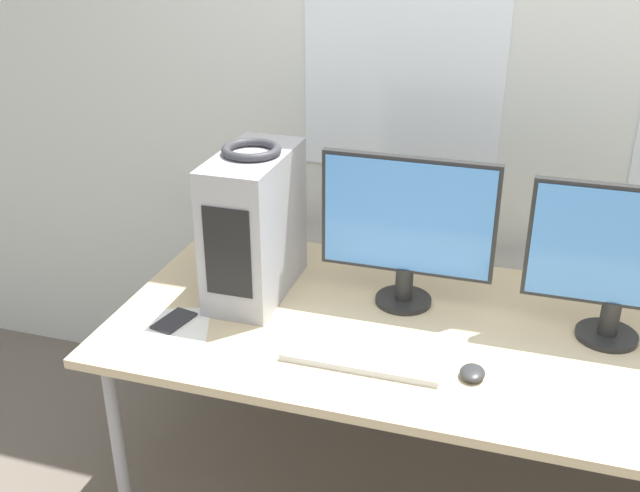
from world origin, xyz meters
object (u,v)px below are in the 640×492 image
at_px(keyboard, 364,354).
at_px(monitor_right_near, 621,258).
at_px(cell_phone, 174,321).
at_px(mouse, 472,373).
at_px(monitor_main, 407,225).
at_px(headphones, 251,150).
at_px(pc_tower, 254,225).

bearing_deg(keyboard, monitor_right_near, 25.15).
bearing_deg(monitor_right_near, cell_phone, -166.75).
xyz_separation_m(mouse, cell_phone, (-0.89, 0.02, -0.01)).
xyz_separation_m(monitor_main, keyboard, (-0.04, -0.34, -0.25)).
bearing_deg(keyboard, headphones, 147.11).
height_order(monitor_main, monitor_right_near, monitor_main).
distance_m(monitor_right_near, keyboard, 0.76).
distance_m(headphones, keyboard, 0.69).
height_order(pc_tower, monitor_right_near, monitor_right_near).
distance_m(monitor_main, keyboard, 0.42).
bearing_deg(pc_tower, monitor_main, 7.29).
distance_m(pc_tower, monitor_right_near, 1.08).
bearing_deg(mouse, cell_phone, 178.75).
xyz_separation_m(pc_tower, cell_phone, (-0.16, -0.26, -0.23)).
xyz_separation_m(headphones, monitor_right_near, (1.08, 0.03, -0.22)).
bearing_deg(headphones, cell_phone, -121.86).
xyz_separation_m(pc_tower, headphones, (0.00, 0.00, 0.24)).
distance_m(headphones, cell_phone, 0.56).
bearing_deg(keyboard, pc_tower, 147.19).
height_order(pc_tower, mouse, pc_tower).
bearing_deg(keyboard, monitor_main, 82.65).
distance_m(headphones, monitor_right_near, 1.10).
relative_size(pc_tower, cell_phone, 3.17).
height_order(monitor_right_near, mouse, monitor_right_near).
height_order(pc_tower, headphones, headphones).
bearing_deg(cell_phone, keyboard, 11.16).
height_order(headphones, monitor_main, headphones).
relative_size(pc_tower, mouse, 5.54).
relative_size(mouse, cell_phone, 0.57).
xyz_separation_m(headphones, monitor_main, (0.47, 0.06, -0.21)).
bearing_deg(monitor_main, headphones, -172.81).
xyz_separation_m(monitor_right_near, keyboard, (-0.65, -0.30, -0.25)).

